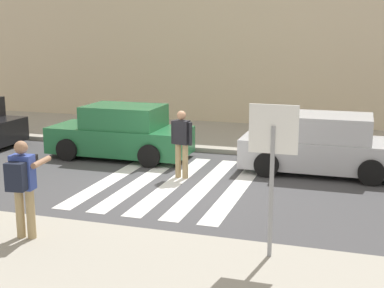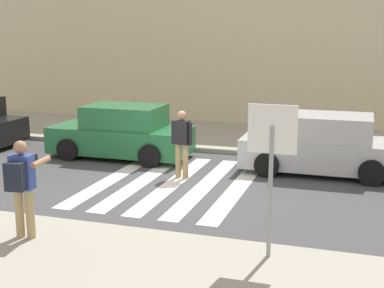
{
  "view_description": "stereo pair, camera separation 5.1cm",
  "coord_description": "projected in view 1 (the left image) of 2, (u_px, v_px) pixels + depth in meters",
  "views": [
    {
      "loc": [
        4.26,
        -11.73,
        3.69
      ],
      "look_at": [
        0.6,
        -0.2,
        1.1
      ],
      "focal_mm": 50.0,
      "sensor_mm": 36.0,
      "label": 1
    },
    {
      "loc": [
        4.31,
        -11.71,
        3.69
      ],
      "look_at": [
        0.6,
        -0.2,
        1.1
      ],
      "focal_mm": 50.0,
      "sensor_mm": 36.0,
      "label": 2
    }
  ],
  "objects": [
    {
      "name": "stop_sign",
      "position": [
        273.0,
        148.0,
        8.21
      ],
      "size": [
        0.76,
        0.08,
        2.44
      ],
      "color": "gray",
      "rests_on": "sidewalk_near"
    },
    {
      "name": "crosswalk_stripe_0",
      "position": [
        115.0,
        177.0,
        13.62
      ],
      "size": [
        0.44,
        5.2,
        0.01
      ],
      "primitive_type": "cube",
      "color": "silver",
      "rests_on": "ground"
    },
    {
      "name": "crosswalk_stripe_1",
      "position": [
        144.0,
        180.0,
        13.39
      ],
      "size": [
        0.44,
        5.2,
        0.01
      ],
      "primitive_type": "cube",
      "color": "silver",
      "rests_on": "ground"
    },
    {
      "name": "sidewalk_far",
      "position": [
        230.0,
        136.0,
        18.54
      ],
      "size": [
        60.0,
        4.8,
        0.14
      ],
      "primitive_type": "cube",
      "color": "#9E998C",
      "rests_on": "ground"
    },
    {
      "name": "pedestrian_crossing",
      "position": [
        182.0,
        140.0,
        13.41
      ],
      "size": [
        0.58,
        0.29,
        1.72
      ],
      "color": "tan",
      "rests_on": "ground"
    },
    {
      "name": "crosswalk_stripe_3",
      "position": [
        205.0,
        185.0,
        12.91
      ],
      "size": [
        0.44,
        5.2,
        0.01
      ],
      "primitive_type": "cube",
      "color": "silver",
      "rests_on": "ground"
    },
    {
      "name": "building_facade_far",
      "position": [
        256.0,
        28.0,
        21.87
      ],
      "size": [
        56.0,
        4.0,
        7.54
      ],
      "primitive_type": "cube",
      "color": "beige",
      "rests_on": "ground"
    },
    {
      "name": "parked_car_silver",
      "position": [
        323.0,
        146.0,
        13.95
      ],
      "size": [
        4.1,
        1.92,
        1.55
      ],
      "color": "#B7BABF",
      "rests_on": "ground"
    },
    {
      "name": "ground_plane",
      "position": [
        171.0,
        185.0,
        12.97
      ],
      "size": [
        120.0,
        120.0,
        0.0
      ],
      "primitive_type": "plane",
      "color": "#424244"
    },
    {
      "name": "crosswalk_stripe_4",
      "position": [
        237.0,
        188.0,
        12.68
      ],
      "size": [
        0.44,
        5.2,
        0.01
      ],
      "primitive_type": "cube",
      "color": "silver",
      "rests_on": "ground"
    },
    {
      "name": "parked_car_green",
      "position": [
        121.0,
        133.0,
        15.66
      ],
      "size": [
        4.1,
        1.92,
        1.55
      ],
      "color": "#236B3D",
      "rests_on": "ground"
    },
    {
      "name": "crosswalk_stripe_2",
      "position": [
        174.0,
        183.0,
        13.15
      ],
      "size": [
        0.44,
        5.2,
        0.01
      ],
      "primitive_type": "cube",
      "color": "silver",
      "rests_on": "ground"
    },
    {
      "name": "photographer_with_backpack",
      "position": [
        22.0,
        181.0,
        9.09
      ],
      "size": [
        0.64,
        0.89,
        1.72
      ],
      "color": "tan",
      "rests_on": "sidewalk_near"
    }
  ]
}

